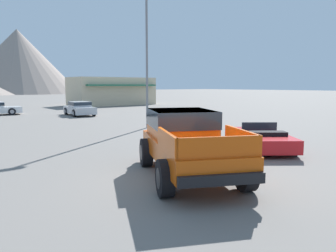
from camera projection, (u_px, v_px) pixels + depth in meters
The scene contains 6 objects.
ground_plane at pixel (183, 178), 9.41m from camera, with size 320.00×320.00×0.00m, color slate.
orange_pickup_truck at pixel (186, 138), 9.82m from camera, with size 4.08×5.58×1.88m.
red_convertible_car at pixel (262, 139), 13.59m from camera, with size 3.87×4.29×1.08m.
parked_car_silver at pixel (80, 108), 28.99m from camera, with size 2.23×4.20×1.23m.
street_lamp_post at pixel (147, 42), 19.93m from camera, with size 0.90×0.24×8.99m.
storefront_building at pixel (112, 91), 44.57m from camera, with size 11.06×5.86×3.70m.
Camera 1 is at (-6.01, -6.92, 2.66)m, focal length 35.00 mm.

